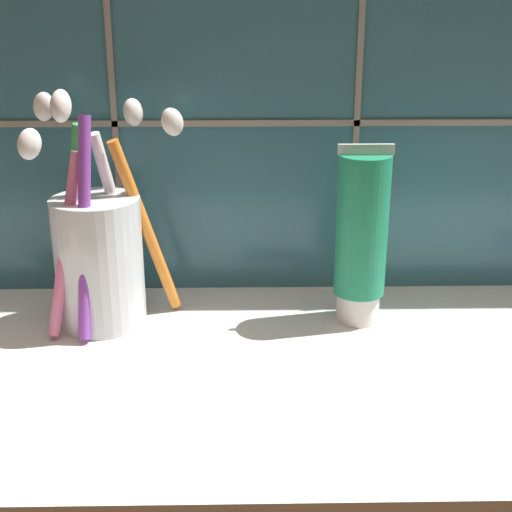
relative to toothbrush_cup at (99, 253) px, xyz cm
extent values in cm
cube|color=white|center=(18.74, -7.36, -6.92)|extent=(80.00, 29.37, 2.00)
cube|color=#336B7F|center=(18.74, 7.58, 14.17)|extent=(90.00, 1.50, 44.17)
cube|color=gray|center=(18.74, 6.73, 8.87)|extent=(90.00, 0.24, 0.50)
cube|color=gray|center=(0.74, 6.73, 14.17)|extent=(0.50, 0.24, 44.17)
cube|color=gray|center=(20.74, 6.73, 14.17)|extent=(0.50, 0.24, 44.17)
cylinder|color=silver|center=(-0.02, -0.01, -0.76)|extent=(6.88, 6.88, 10.30)
cylinder|color=orange|center=(3.60, 1.30, 1.59)|extent=(5.17, 2.95, 14.49)
ellipsoid|color=white|center=(5.91, 2.32, 9.75)|extent=(2.60, 2.11, 2.60)
cylinder|color=white|center=(1.39, 2.10, 1.85)|extent=(3.63, 4.15, 14.95)
ellipsoid|color=white|center=(2.75, 3.77, 10.27)|extent=(2.39, 2.51, 2.55)
cylinder|color=green|center=(-2.11, 1.04, 2.21)|extent=(3.76, 2.41, 15.62)
ellipsoid|color=white|center=(-3.57, 1.73, 11.02)|extent=(2.42, 2.06, 2.47)
cylinder|color=pink|center=(-2.03, -1.95, 1.32)|extent=(3.74, 3.47, 13.88)
ellipsoid|color=white|center=(-3.46, -3.23, 9.22)|extent=(2.48, 2.41, 2.54)
cylinder|color=purple|center=(-0.40, -2.42, 2.67)|extent=(1.95, 3.85, 16.52)
ellipsoid|color=white|center=(-0.87, -3.97, 11.93)|extent=(1.84, 2.33, 2.46)
cylinder|color=white|center=(20.47, -0.01, -4.69)|extent=(3.42, 3.42, 2.45)
cylinder|color=#1E8C60|center=(20.47, -0.01, 2.10)|extent=(4.02, 4.02, 11.14)
cube|color=silver|center=(20.47, -0.01, 8.07)|extent=(4.23, 0.36, 0.80)
camera|label=1|loc=(11.27, -52.25, 19.16)|focal=50.00mm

